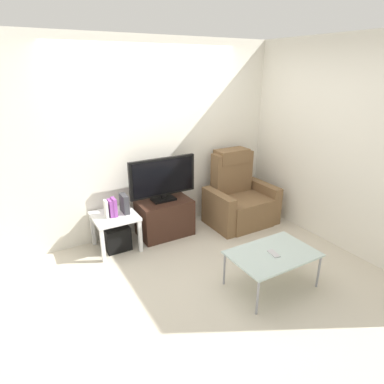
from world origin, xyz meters
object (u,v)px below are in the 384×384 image
Objects in this scene: book_middle at (111,208)px; cell_phone at (274,254)px; side_table at (115,220)px; subwoofer_box at (116,237)px; tv_stand at (165,217)px; coffee_table at (273,255)px; television at (163,178)px; recliner_armchair at (239,198)px; game_console at (124,204)px; book_rightmost at (114,207)px; book_leftmost at (106,209)px.

book_middle is 1.46× the size of cell_phone.
side_table reaches higher than subwoofer_box.
coffee_table is (0.48, -1.63, 0.12)m from tv_stand.
television is at bearing 5.46° from book_middle.
recliner_armchair is 4.44× the size of game_console.
game_console is at bearing 9.10° from book_middle.
side_table is (-1.87, 0.14, 0.03)m from recliner_armchair.
cell_phone is at bearing -57.49° from game_console.
book_middle is 0.04m from book_rightmost.
tv_stand is 1.72m from cell_phone.
book_middle is at bearing 127.97° from coffee_table.
book_middle is 2.02m from cell_phone.
television reaches higher than book_leftmost.
recliner_armchair is at bearing 75.45° from cell_phone.
book_leftmost is at bearing -176.27° from tv_stand.
game_console is at bearing -177.68° from tv_stand.
subwoofer_box is 0.43m from book_middle.
coffee_table is (1.29, -1.58, -0.21)m from book_leftmost.
cell_phone is (0.47, -1.65, 0.15)m from tv_stand.
book_middle reaches higher than cell_phone.
television is at bearing 90.00° from tv_stand.
side_table is 0.24m from subwoofer_box.
subwoofer_box is (-1.87, 0.14, -0.22)m from recliner_armchair.
coffee_table is at bearing -73.67° from tv_stand.
book_middle is at bearing 0.00° from book_leftmost.
television is 0.75m from book_rightmost.
coffee_table is (-0.68, -1.46, 0.01)m from recliner_armchair.
tv_stand reaches higher than coffee_table.
recliner_armchair reaches higher than coffee_table.
cell_phone is at bearing -53.84° from side_table.
recliner_armchair is at bearing -3.58° from book_leftmost.
tv_stand is at bearing 3.73° from book_leftmost.
side_table is 0.19m from book_middle.
recliner_armchair is (1.15, -0.20, -0.45)m from television.
recliner_armchair is at bearing -4.38° from subwoofer_box.
tv_stand is 3.32× the size of book_middle.
television reaches higher than side_table.
book_leftmost is (-0.81, -0.07, -0.24)m from television.
game_console reaches higher than side_table.
subwoofer_box is 2.09× the size of cell_phone.
book_leftmost is 2.05m from coffee_table.
cell_phone is at bearing -53.84° from subwoofer_box.
book_leftmost is at bearing 180.00° from book_middle.
book_middle is at bearing -174.54° from television.
book_leftmost is at bearing 170.71° from recliner_armchair.
coffee_table is at bearing -56.99° from game_console.
book_leftmost reaches higher than book_middle.
book_leftmost is (-0.10, -0.02, 0.19)m from side_table.
side_table is 3.60× the size of cell_phone.
game_console is at bearing -175.76° from television.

